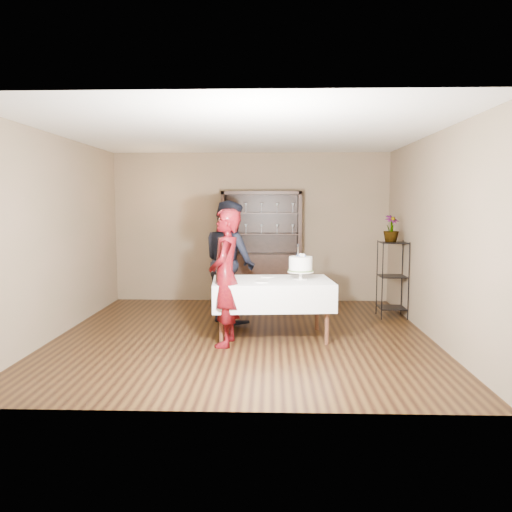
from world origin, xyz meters
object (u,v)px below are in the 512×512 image
object	(u,v)px
china_hutch	(262,266)
plant_etagere	(392,276)
cake_table	(272,293)
man	(230,262)
cake	(301,265)
woman	(225,278)
potted_plant	(391,229)

from	to	relation	value
china_hutch	plant_etagere	xyz separation A→B (m)	(2.08, -1.05, -0.01)
china_hutch	cake_table	size ratio (longest dim) A/B	1.22
man	cake	world-z (taller)	man
man	china_hutch	bearing A→B (deg)	-50.66
china_hutch	woman	size ratio (longest dim) A/B	1.16
cake	potted_plant	distance (m)	1.97
plant_etagere	cake	distance (m)	1.97
potted_plant	man	bearing A→B (deg)	-170.99
china_hutch	man	world-z (taller)	china_hutch
plant_etagere	man	xyz separation A→B (m)	(-2.53, -0.39, 0.26)
cake_table	man	xyz separation A→B (m)	(-0.64, 0.89, 0.32)
plant_etagere	cake_table	distance (m)	2.28
china_hutch	cake_table	distance (m)	2.33
woman	potted_plant	distance (m)	3.00
woman	potted_plant	bearing A→B (deg)	126.93
plant_etagere	man	bearing A→B (deg)	-171.34
man	potted_plant	world-z (taller)	man
china_hutch	cake	xyz separation A→B (m)	(0.57, -2.27, 0.31)
china_hutch	plant_etagere	bearing A→B (deg)	-26.83
plant_etagere	potted_plant	world-z (taller)	potted_plant
plant_etagere	cake	size ratio (longest dim) A/B	2.51
china_hutch	cake	world-z (taller)	china_hutch
woman	potted_plant	world-z (taller)	woman
man	woman	bearing A→B (deg)	149.08
china_hutch	woman	bearing A→B (deg)	-98.40
woman	cake	size ratio (longest dim) A/B	3.60
plant_etagere	potted_plant	distance (m)	0.75
china_hutch	man	size ratio (longest dim) A/B	1.09
cake	man	bearing A→B (deg)	140.61
cake	woman	bearing A→B (deg)	-156.17
cake	cake_table	bearing A→B (deg)	-171.94
cake_table	cake	world-z (taller)	cake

